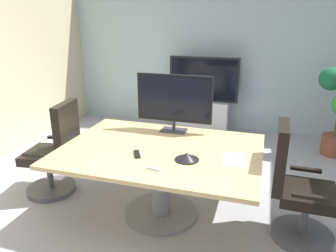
{
  "coord_description": "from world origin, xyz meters",
  "views": [
    {
      "loc": [
        0.88,
        -2.65,
        1.98
      ],
      "look_at": [
        -0.05,
        0.37,
        0.89
      ],
      "focal_mm": 34.63,
      "sensor_mm": 36.0,
      "label": 1
    }
  ],
  "objects_px": {
    "remote_control": "(137,154)",
    "conference_table": "(161,164)",
    "conference_phone": "(187,157)",
    "office_chair_left": "(55,156)",
    "wall_display_unit": "(203,106)",
    "tv_monitor": "(174,100)",
    "office_chair_right": "(296,193)"
  },
  "relations": [
    {
      "from": "conference_table",
      "to": "office_chair_right",
      "type": "distance_m",
      "value": 1.29
    },
    {
      "from": "tv_monitor",
      "to": "remote_control",
      "type": "xyz_separation_m",
      "value": [
        -0.15,
        -0.74,
        -0.35
      ]
    },
    {
      "from": "office_chair_left",
      "to": "office_chair_right",
      "type": "bearing_deg",
      "value": 81.53
    },
    {
      "from": "office_chair_right",
      "to": "conference_phone",
      "type": "distance_m",
      "value": 1.04
    },
    {
      "from": "office_chair_right",
      "to": "wall_display_unit",
      "type": "distance_m",
      "value": 3.01
    },
    {
      "from": "office_chair_left",
      "to": "conference_phone",
      "type": "distance_m",
      "value": 1.64
    },
    {
      "from": "office_chair_left",
      "to": "conference_phone",
      "type": "bearing_deg",
      "value": 73.52
    },
    {
      "from": "wall_display_unit",
      "to": "conference_phone",
      "type": "distance_m",
      "value": 2.92
    },
    {
      "from": "conference_table",
      "to": "remote_control",
      "type": "xyz_separation_m",
      "value": [
        -0.16,
        -0.21,
        0.18
      ]
    },
    {
      "from": "office_chair_right",
      "to": "tv_monitor",
      "type": "bearing_deg",
      "value": 70.36
    },
    {
      "from": "tv_monitor",
      "to": "wall_display_unit",
      "type": "relative_size",
      "value": 0.64
    },
    {
      "from": "conference_table",
      "to": "conference_phone",
      "type": "bearing_deg",
      "value": -30.21
    },
    {
      "from": "office_chair_left",
      "to": "conference_phone",
      "type": "height_order",
      "value": "office_chair_left"
    },
    {
      "from": "conference_table",
      "to": "remote_control",
      "type": "relative_size",
      "value": 11.33
    },
    {
      "from": "office_chair_right",
      "to": "remote_control",
      "type": "xyz_separation_m",
      "value": [
        -1.44,
        -0.24,
        0.29
      ]
    },
    {
      "from": "conference_table",
      "to": "wall_display_unit",
      "type": "distance_m",
      "value": 2.7
    },
    {
      "from": "conference_table",
      "to": "remote_control",
      "type": "height_order",
      "value": "remote_control"
    },
    {
      "from": "wall_display_unit",
      "to": "remote_control",
      "type": "bearing_deg",
      "value": -91.02
    },
    {
      "from": "conference_table",
      "to": "tv_monitor",
      "type": "xyz_separation_m",
      "value": [
        -0.02,
        0.53,
        0.53
      ]
    },
    {
      "from": "conference_table",
      "to": "office_chair_left",
      "type": "bearing_deg",
      "value": 176.89
    },
    {
      "from": "conference_phone",
      "to": "remote_control",
      "type": "relative_size",
      "value": 1.29
    },
    {
      "from": "conference_table",
      "to": "office_chair_right",
      "type": "relative_size",
      "value": 1.77
    },
    {
      "from": "conference_phone",
      "to": "remote_control",
      "type": "xyz_separation_m",
      "value": [
        -0.47,
        -0.03,
        -0.02
      ]
    },
    {
      "from": "tv_monitor",
      "to": "remote_control",
      "type": "relative_size",
      "value": 4.94
    },
    {
      "from": "office_chair_right",
      "to": "tv_monitor",
      "type": "relative_size",
      "value": 1.3
    },
    {
      "from": "office_chair_left",
      "to": "wall_display_unit",
      "type": "distance_m",
      "value": 2.87
    },
    {
      "from": "remote_control",
      "to": "conference_table",
      "type": "bearing_deg",
      "value": 24.88
    },
    {
      "from": "conference_table",
      "to": "wall_display_unit",
      "type": "bearing_deg",
      "value": 92.31
    },
    {
      "from": "wall_display_unit",
      "to": "conference_phone",
      "type": "xyz_separation_m",
      "value": [
        0.42,
        -2.87,
        0.33
      ]
    },
    {
      "from": "office_chair_left",
      "to": "remote_control",
      "type": "height_order",
      "value": "office_chair_left"
    },
    {
      "from": "conference_phone",
      "to": "office_chair_right",
      "type": "bearing_deg",
      "value": 12.14
    },
    {
      "from": "office_chair_left",
      "to": "remote_control",
      "type": "distance_m",
      "value": 1.2
    }
  ]
}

